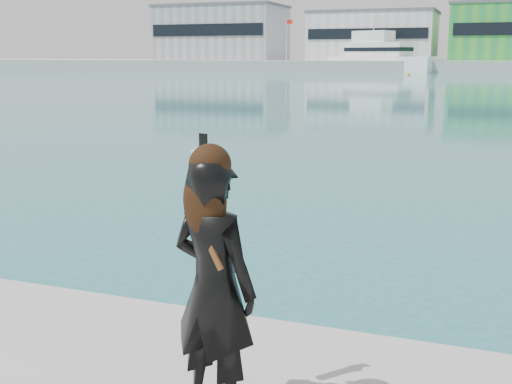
{
  "coord_description": "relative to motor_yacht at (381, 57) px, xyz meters",
  "views": [
    {
      "loc": [
        2.01,
        -3.66,
        2.92
      ],
      "look_at": [
        0.54,
        0.27,
        2.02
      ],
      "focal_mm": 45.0,
      "sensor_mm": 36.0,
      "label": 1
    }
  ],
  "objects": [
    {
      "name": "warehouse_grey_left",
      "position": [
        -36.79,
        12.93,
        5.08
      ],
      "size": [
        26.52,
        16.36,
        11.5
      ],
      "color": "gray",
      "rests_on": "far_quay"
    },
    {
      "name": "far_quay",
      "position": [
        18.21,
        14.95,
        -1.68
      ],
      "size": [
        320.0,
        40.0,
        2.0
      ],
      "primitive_type": "cube",
      "color": "#9E9E99",
      "rests_on": "ground"
    },
    {
      "name": "woman",
      "position": [
        18.75,
        -115.49,
        -1.04
      ],
      "size": [
        0.65,
        0.52,
        1.66
      ],
      "rotation": [
        0.0,
        0.0,
        2.87
      ],
      "color": "black",
      "rests_on": "near_quay"
    },
    {
      "name": "buoy_far",
      "position": [
        7.49,
        -18.54,
        -2.68
      ],
      "size": [
        0.5,
        0.5,
        0.5
      ],
      "primitive_type": "sphere",
      "color": "yellow",
      "rests_on": "ground"
    },
    {
      "name": "warehouse_white",
      "position": [
        -3.79,
        12.93,
        4.08
      ],
      "size": [
        24.48,
        15.35,
        9.5
      ],
      "color": "silver",
      "rests_on": "far_quay"
    },
    {
      "name": "flagpole_left",
      "position": [
        -19.69,
        5.95,
        3.85
      ],
      "size": [
        1.28,
        0.16,
        8.0
      ],
      "color": "silver",
      "rests_on": "far_quay"
    },
    {
      "name": "motor_yacht",
      "position": [
        0.0,
        0.0,
        0.0
      ],
      "size": [
        21.1,
        12.89,
        9.55
      ],
      "rotation": [
        0.0,
        0.0,
        -0.38
      ],
      "color": "white",
      "rests_on": "ground"
    }
  ]
}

